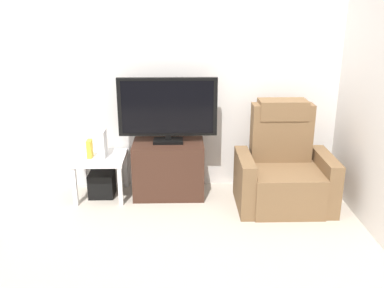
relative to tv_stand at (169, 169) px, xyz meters
name	(u,v)px	position (x,y,z in m)	size (l,w,h in m)	color
ground_plane	(172,231)	(0.05, -0.83, -0.30)	(6.40, 6.40, 0.00)	#B2A899
wall_back	(172,74)	(0.05, 0.30, 1.00)	(6.40, 0.06, 2.60)	silver
tv_stand	(169,169)	(0.00, 0.00, 0.00)	(0.77, 0.48, 0.61)	#3D2319
television	(168,109)	(0.00, 0.02, 0.67)	(1.05, 0.20, 0.70)	black
recliner_armchair	(283,170)	(1.21, -0.25, 0.07)	(0.98, 0.78, 1.08)	brown
side_table	(100,163)	(-0.74, -0.02, 0.08)	(0.54, 0.54, 0.46)	white
subwoofer_box	(102,184)	(-0.74, -0.02, -0.17)	(0.27, 0.27, 0.27)	black
book_upright	(90,149)	(-0.84, -0.04, 0.25)	(0.05, 0.11, 0.19)	gold
game_console	(102,143)	(-0.71, -0.01, 0.30)	(0.07, 0.20, 0.29)	white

